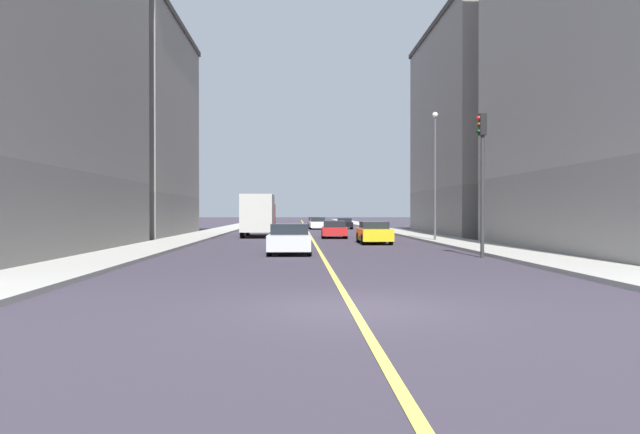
{
  "coord_description": "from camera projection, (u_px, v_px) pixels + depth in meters",
  "views": [
    {
      "loc": [
        -1.11,
        -11.84,
        1.92
      ],
      "look_at": [
        0.75,
        35.73,
        1.51
      ],
      "focal_mm": 33.66,
      "sensor_mm": 36.0,
      "label": 1
    }
  ],
  "objects": [
    {
      "name": "traffic_light_left_near",
      "position": [
        482.0,
        165.0,
        25.04
      ],
      "size": [
        0.4,
        0.32,
        6.02
      ],
      "color": "#2D2D2D",
      "rests_on": "ground"
    },
    {
      "name": "car_black",
      "position": [
        344.0,
        224.0,
        67.23
      ],
      "size": [
        1.94,
        4.01,
        1.21
      ],
      "color": "black",
      "rests_on": "ground"
    },
    {
      "name": "ground_plane",
      "position": [
        353.0,
        308.0,
        11.89
      ],
      "size": [
        400.0,
        400.0,
        0.0
      ],
      "primitive_type": "plane",
      "color": "#342E3A",
      "rests_on": "ground"
    },
    {
      "name": "sidewalk_right",
      "position": [
        223.0,
        230.0,
        60.52
      ],
      "size": [
        3.06,
        168.0,
        0.15
      ],
      "primitive_type": "cube",
      "color": "#9E9B93",
      "rests_on": "ground"
    },
    {
      "name": "building_right_midblock",
      "position": [
        110.0,
        129.0,
        46.59
      ],
      "size": [
        11.33,
        17.41,
        16.66
      ],
      "color": "slate",
      "rests_on": "ground"
    },
    {
      "name": "car_silver",
      "position": [
        290.0,
        239.0,
        27.27
      ],
      "size": [
        2.0,
        4.14,
        1.38
      ],
      "color": "silver",
      "rests_on": "ground"
    },
    {
      "name": "street_lamp_left_near",
      "position": [
        435.0,
        164.0,
        37.93
      ],
      "size": [
        0.36,
        0.36,
        8.09
      ],
      "color": "#4C4C51",
      "rests_on": "ground"
    },
    {
      "name": "car_white",
      "position": [
        317.0,
        223.0,
        65.68
      ],
      "size": [
        1.89,
        3.98,
        1.33
      ],
      "color": "white",
      "rests_on": "ground"
    },
    {
      "name": "car_maroon",
      "position": [
        314.0,
        222.0,
        76.11
      ],
      "size": [
        1.86,
        4.43,
        1.27
      ],
      "color": "maroon",
      "rests_on": "ground"
    },
    {
      "name": "sidewalk_left",
      "position": [
        391.0,
        230.0,
        61.19
      ],
      "size": [
        3.06,
        168.0,
        0.15
      ],
      "primitive_type": "cube",
      "color": "#9E9B93",
      "rests_on": "ground"
    },
    {
      "name": "building_left_mid",
      "position": [
        497.0,
        131.0,
        50.06
      ],
      "size": [
        11.33,
        18.84,
        17.41
      ],
      "color": "slate",
      "rests_on": "ground"
    },
    {
      "name": "car_red",
      "position": [
        334.0,
        229.0,
        44.05
      ],
      "size": [
        1.95,
        4.38,
        1.26
      ],
      "color": "red",
      "rests_on": "ground"
    },
    {
      "name": "car_yellow",
      "position": [
        374.0,
        233.0,
        36.15
      ],
      "size": [
        1.85,
        4.33,
        1.33
      ],
      "color": "gold",
      "rests_on": "ground"
    },
    {
      "name": "box_truck",
      "position": [
        259.0,
        215.0,
        45.79
      ],
      "size": [
        2.42,
        7.39,
        3.2
      ],
      "color": "maroon",
      "rests_on": "ground"
    },
    {
      "name": "lane_center_stripe",
      "position": [
        307.0,
        231.0,
        60.85
      ],
      "size": [
        0.16,
        154.0,
        0.01
      ],
      "primitive_type": "cube",
      "color": "#E5D14C",
      "rests_on": "ground"
    }
  ]
}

